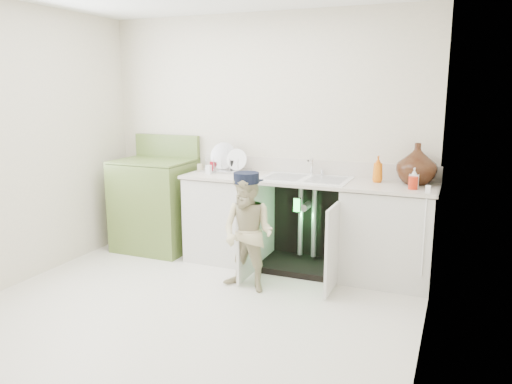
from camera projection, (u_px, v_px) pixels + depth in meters
ground at (196, 307)px, 4.08m from camera, size 3.50×3.50×0.00m
room_shell at (192, 155)px, 3.82m from camera, size 6.00×5.50×1.26m
counter_run at (309, 221)px, 4.85m from camera, size 2.44×1.02×1.27m
avocado_stove at (155, 204)px, 5.47m from camera, size 0.80×0.65×1.24m
repair_worker at (248, 232)px, 4.33m from camera, size 0.64×0.60×1.05m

